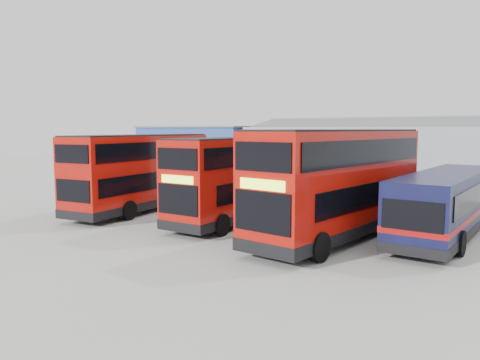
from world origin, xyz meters
TOP-DOWN VIEW (x-y plane):
  - ground_plane at (0.00, 0.00)m, footprint 120.00×120.00m
  - office_block at (-14.00, 17.99)m, footprint 12.30×8.32m
  - maintenance_shed at (8.00, 20.00)m, footprint 30.50×12.00m
  - double_decker_left at (-4.81, -0.82)m, footprint 3.54×10.87m
  - double_decker_centre at (1.85, -0.18)m, footprint 2.84×10.52m
  - double_decker_right at (7.61, -1.25)m, footprint 4.25×11.67m
  - single_decker_blue at (11.61, 1.37)m, footprint 3.14×10.95m
  - panel_van at (-16.94, 13.00)m, footprint 2.59×4.77m

SIDE VIEW (x-z plane):
  - ground_plane at x=0.00m, z-range 0.00..0.00m
  - panel_van at x=-16.94m, z-range 0.12..2.09m
  - single_decker_blue at x=11.61m, z-range -0.01..2.92m
  - double_decker_centre at x=1.85m, z-range -0.01..4.41m
  - double_decker_left at x=-4.81m, z-range -0.01..4.51m
  - double_decker_right at x=7.61m, z-range -0.01..4.82m
  - office_block at x=-14.00m, z-range 0.02..5.14m
  - maintenance_shed at x=8.00m, z-range -0.34..5.55m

